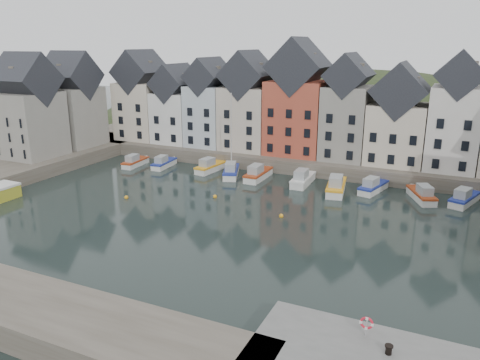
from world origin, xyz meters
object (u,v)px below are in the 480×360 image
Objects in this scene: life_ring_post at (367,324)px; boat_d at (231,171)px; boat_a at (135,162)px; mooring_bollard at (389,349)px.

boat_d is at bearing 126.75° from life_ring_post.
boat_a is 10.31× the size of mooring_bollard.
boat_d is at bearing 127.38° from mooring_bollard.
boat_d is 9.44× the size of life_ring_post.
mooring_bollard is 1.95m from life_ring_post.
life_ring_post reaches higher than mooring_bollard.
boat_d reaches higher than life_ring_post.
life_ring_post reaches higher than boat_a.
boat_a is at bearing 162.50° from boat_d.
boat_a is 16.52m from boat_d.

